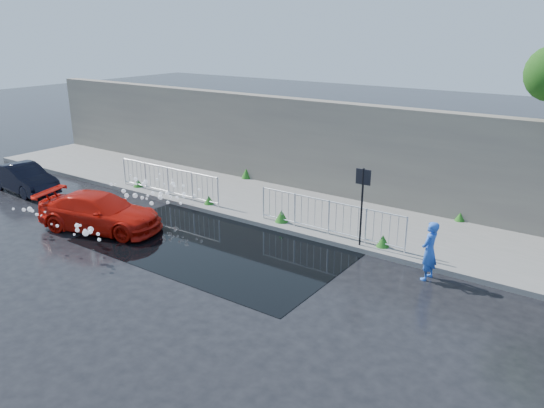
# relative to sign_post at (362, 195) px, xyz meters

# --- Properties ---
(ground) EXTENTS (90.00, 90.00, 0.00)m
(ground) POSITION_rel_sign_post_xyz_m (-4.20, -3.10, -1.72)
(ground) COLOR black
(ground) RESTS_ON ground
(pavement) EXTENTS (30.00, 4.00, 0.15)m
(pavement) POSITION_rel_sign_post_xyz_m (-4.20, 1.90, -1.65)
(pavement) COLOR #63645F
(pavement) RESTS_ON ground
(curb) EXTENTS (30.00, 0.25, 0.16)m
(curb) POSITION_rel_sign_post_xyz_m (-4.20, -0.10, -1.64)
(curb) COLOR #63645F
(curb) RESTS_ON ground
(retaining_wall) EXTENTS (30.00, 0.60, 3.50)m
(retaining_wall) POSITION_rel_sign_post_xyz_m (-4.20, 4.10, 0.18)
(retaining_wall) COLOR #645C54
(retaining_wall) RESTS_ON pavement
(puddle) EXTENTS (8.00, 5.00, 0.01)m
(puddle) POSITION_rel_sign_post_xyz_m (-3.70, -2.10, -1.72)
(puddle) COLOR black
(puddle) RESTS_ON ground
(sign_post) EXTENTS (0.45, 0.06, 2.50)m
(sign_post) POSITION_rel_sign_post_xyz_m (0.00, 0.00, 0.00)
(sign_post) COLOR black
(sign_post) RESTS_ON ground
(railing_left) EXTENTS (5.05, 0.05, 1.10)m
(railing_left) POSITION_rel_sign_post_xyz_m (-8.20, 0.25, -0.99)
(railing_left) COLOR silver
(railing_left) RESTS_ON pavement
(railing_right) EXTENTS (5.05, 0.05, 1.10)m
(railing_right) POSITION_rel_sign_post_xyz_m (-1.20, 0.25, -0.99)
(railing_right) COLOR silver
(railing_right) RESTS_ON pavement
(weeds) EXTENTS (12.17, 3.93, 0.43)m
(weeds) POSITION_rel_sign_post_xyz_m (-4.34, 1.45, -1.39)
(weeds) COLOR #214D14
(weeds) RESTS_ON pavement
(water_spray) EXTENTS (3.61, 5.46, 1.04)m
(water_spray) POSITION_rel_sign_post_xyz_m (-7.38, -2.40, -1.01)
(water_spray) COLOR white
(water_spray) RESTS_ON ground
(red_car) EXTENTS (4.43, 2.78, 1.20)m
(red_car) POSITION_rel_sign_post_xyz_m (-7.63, -3.35, -1.13)
(red_car) COLOR #BD1207
(red_car) RESTS_ON ground
(dark_car) EXTENTS (3.49, 1.39, 1.13)m
(dark_car) POSITION_rel_sign_post_xyz_m (-13.51, -2.46, -1.16)
(dark_car) COLOR black
(dark_car) RESTS_ON ground
(person) EXTENTS (0.46, 0.63, 1.60)m
(person) POSITION_rel_sign_post_xyz_m (2.30, -0.70, -0.92)
(person) COLOR blue
(person) RESTS_ON ground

